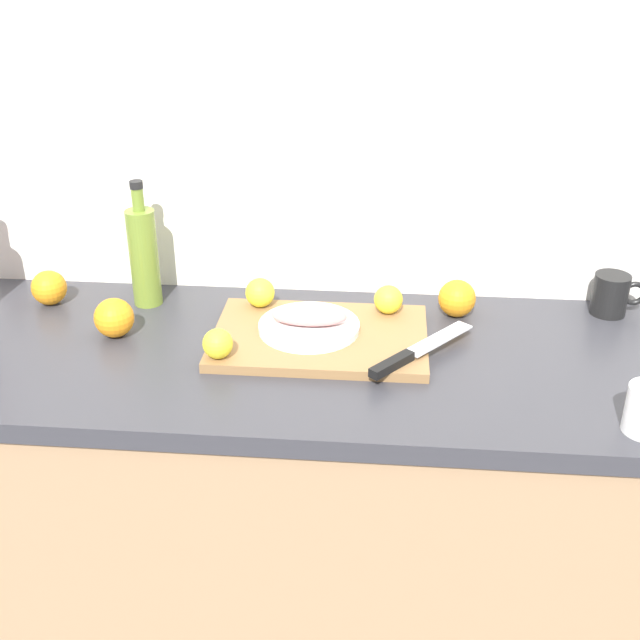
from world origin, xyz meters
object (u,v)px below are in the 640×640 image
olive_oil_bottle (144,255)px  orange_0 (49,288)px  white_plate (309,327)px  coffee_mug_1 (612,294)px  cutting_board (320,337)px  fish_fillet (309,316)px  lemon_0 (388,299)px  chef_knife (410,355)px

olive_oil_bottle → orange_0: size_ratio=3.65×
white_plate → coffee_mug_1: (0.65, 0.18, 0.02)m
cutting_board → coffee_mug_1: coffee_mug_1 is taller
fish_fillet → olive_oil_bottle: bearing=160.0°
olive_oil_bottle → coffee_mug_1: (1.03, 0.04, -0.07)m
fish_fillet → coffee_mug_1: (0.65, 0.18, -0.01)m
fish_fillet → lemon_0: 0.19m
cutting_board → olive_oil_bottle: olive_oil_bottle is taller
fish_fillet → chef_knife: 0.23m
fish_fillet → olive_oil_bottle: (-0.38, 0.14, 0.06)m
cutting_board → fish_fillet: (-0.02, 0.01, 0.04)m
fish_fillet → chef_knife: fish_fillet is taller
cutting_board → fish_fillet: fish_fillet is taller
chef_knife → orange_0: bearing=115.1°
white_plate → olive_oil_bottle: 0.42m
fish_fillet → orange_0: 0.61m
orange_0 → olive_oil_bottle: bearing=6.0°
white_plate → fish_fillet: size_ratio=1.33×
fish_fillet → coffee_mug_1: bearing=15.1°
lemon_0 → fish_fillet: bearing=-149.2°
coffee_mug_1 → orange_0: 1.25m
coffee_mug_1 → cutting_board: bearing=-163.3°
white_plate → lemon_0: size_ratio=3.37×
white_plate → coffee_mug_1: size_ratio=1.79×
cutting_board → coffee_mug_1: bearing=16.7°
fish_fillet → lemon_0: size_ratio=2.53×
fish_fillet → orange_0: orange_0 is taller
lemon_0 → olive_oil_bottle: (-0.54, 0.04, 0.07)m
lemon_0 → orange_0: (-0.76, 0.02, -0.01)m
lemon_0 → olive_oil_bottle: size_ratio=0.22×
orange_0 → cutting_board: bearing=-11.5°
chef_knife → olive_oil_bottle: size_ratio=0.84×
chef_knife → orange_0: (-0.81, 0.22, 0.01)m
cutting_board → orange_0: bearing=168.5°
white_plate → chef_knife: 0.23m
fish_fillet → lemon_0: (0.16, 0.10, -0.00)m
cutting_board → olive_oil_bottle: (-0.40, 0.15, 0.11)m
white_plate → chef_knife: size_ratio=0.87×
fish_fillet → lemon_0: lemon_0 is taller
coffee_mug_1 → orange_0: (-1.25, -0.06, -0.01)m
chef_knife → lemon_0: 0.20m
lemon_0 → orange_0: size_ratio=0.79×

